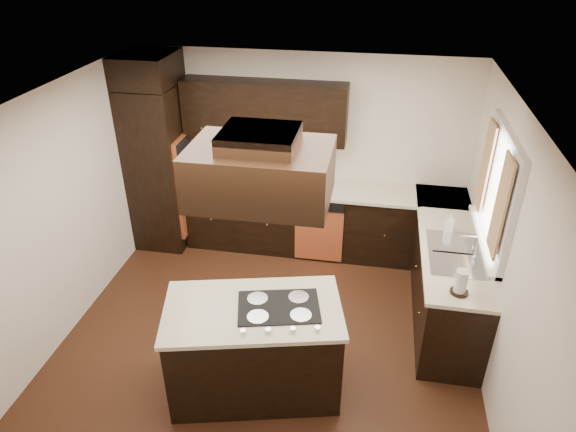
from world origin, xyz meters
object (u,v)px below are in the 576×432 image
(island, at_px, (255,350))
(range_hood, at_px, (261,173))
(oven_column, at_px, (160,167))
(spice_rack, at_px, (270,174))

(island, bearing_deg, range_hood, 28.51)
(oven_column, relative_size, island, 1.44)
(oven_column, distance_m, spice_rack, 1.44)
(range_hood, relative_size, spice_rack, 2.72)
(oven_column, xyz_separation_m, island, (1.79, -2.33, -0.62))
(oven_column, bearing_deg, range_hood, -50.26)
(oven_column, xyz_separation_m, spice_rack, (1.44, 0.01, 0.02))
(island, bearing_deg, oven_column, 113.83)
(range_hood, bearing_deg, spice_rack, 100.80)
(range_hood, height_order, spice_rack, range_hood)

